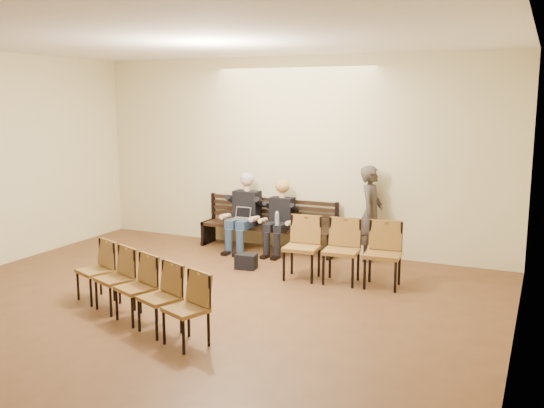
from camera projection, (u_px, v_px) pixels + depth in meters
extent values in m
plane|color=brown|center=(124.00, 345.00, 6.85)|extent=(10.00, 10.00, 0.00)
cube|color=beige|center=(294.00, 154.00, 11.03)|extent=(8.00, 0.02, 3.50)
cube|color=beige|center=(513.00, 224.00, 4.91)|extent=(0.02, 10.00, 3.50)
cube|color=white|center=(109.00, 25.00, 6.25)|extent=(8.00, 10.00, 0.02)
cube|color=black|center=(268.00, 238.00, 11.13)|extent=(2.60, 0.90, 0.45)
cube|color=silver|center=(240.00, 222.00, 10.94)|extent=(0.34, 0.29, 0.22)
cylinder|color=silver|center=(277.00, 225.00, 10.54)|extent=(0.09, 0.09, 0.25)
cube|color=black|center=(246.00, 261.00, 9.91)|extent=(0.36, 0.27, 0.25)
imported|color=#3A342F|center=(371.00, 206.00, 10.31)|extent=(0.46, 0.69, 1.89)
cube|color=brown|center=(341.00, 251.00, 9.09)|extent=(1.79, 0.68, 0.98)
cube|color=brown|center=(136.00, 289.00, 7.55)|extent=(2.54, 1.38, 0.83)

